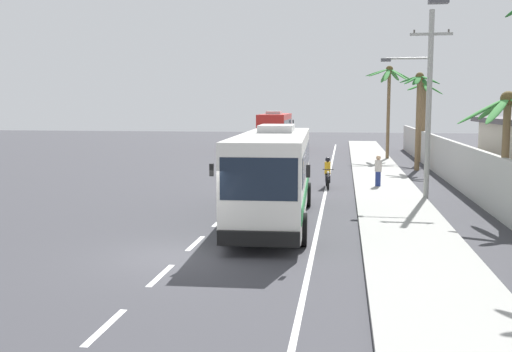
{
  "coord_description": "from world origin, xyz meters",
  "views": [
    {
      "loc": [
        4.59,
        -16.25,
        4.35
      ],
      "look_at": [
        1.35,
        5.63,
        1.7
      ],
      "focal_mm": 41.47,
      "sensor_mm": 36.0,
      "label": 1
    }
  ],
  "objects_px": {
    "coach_bus_foreground": "(274,172)",
    "pedestrian_near_kerb": "(378,170)",
    "coach_bus_far_lane": "(275,130)",
    "motorcycle_beside_bus": "(328,176)",
    "palm_fourth": "(419,103)",
    "palm_farthest": "(389,89)",
    "palm_second": "(423,108)",
    "utility_pole_mid": "(427,100)",
    "palm_nearest": "(507,124)"
  },
  "relations": [
    {
      "from": "palm_second",
      "to": "palm_fourth",
      "type": "relative_size",
      "value": 0.95
    },
    {
      "from": "coach_bus_far_lane",
      "to": "palm_second",
      "type": "distance_m",
      "value": 16.2
    },
    {
      "from": "palm_fourth",
      "to": "palm_farthest",
      "type": "xyz_separation_m",
      "value": [
        -1.46,
        7.32,
        1.12
      ]
    },
    {
      "from": "palm_nearest",
      "to": "palm_fourth",
      "type": "xyz_separation_m",
      "value": [
        -1.17,
        17.22,
        0.88
      ]
    },
    {
      "from": "palm_fourth",
      "to": "palm_farthest",
      "type": "distance_m",
      "value": 7.54
    },
    {
      "from": "motorcycle_beside_bus",
      "to": "palm_nearest",
      "type": "xyz_separation_m",
      "value": [
        6.88,
        -7.8,
        2.97
      ]
    },
    {
      "from": "coach_bus_far_lane",
      "to": "utility_pole_mid",
      "type": "bearing_deg",
      "value": -70.45
    },
    {
      "from": "coach_bus_far_lane",
      "to": "pedestrian_near_kerb",
      "type": "xyz_separation_m",
      "value": [
        8.37,
        -25.51,
        -0.99
      ]
    },
    {
      "from": "coach_bus_far_lane",
      "to": "palm_second",
      "type": "xyz_separation_m",
      "value": [
        12.53,
        -10.04,
        2.16
      ]
    },
    {
      "from": "motorcycle_beside_bus",
      "to": "utility_pole_mid",
      "type": "xyz_separation_m",
      "value": [
        4.53,
        -3.37,
        3.93
      ]
    },
    {
      "from": "coach_bus_foreground",
      "to": "utility_pole_mid",
      "type": "height_order",
      "value": "utility_pole_mid"
    },
    {
      "from": "coach_bus_far_lane",
      "to": "palm_fourth",
      "type": "xyz_separation_m",
      "value": [
        11.45,
        -16.14,
        2.53
      ]
    },
    {
      "from": "coach_bus_far_lane",
      "to": "pedestrian_near_kerb",
      "type": "bearing_deg",
      "value": -71.84
    },
    {
      "from": "pedestrian_near_kerb",
      "to": "palm_second",
      "type": "distance_m",
      "value": 16.33
    },
    {
      "from": "motorcycle_beside_bus",
      "to": "palm_farthest",
      "type": "height_order",
      "value": "palm_farthest"
    },
    {
      "from": "coach_bus_foreground",
      "to": "pedestrian_near_kerb",
      "type": "relative_size",
      "value": 7.04
    },
    {
      "from": "coach_bus_far_lane",
      "to": "palm_farthest",
      "type": "height_order",
      "value": "palm_farthest"
    },
    {
      "from": "coach_bus_foreground",
      "to": "utility_pole_mid",
      "type": "bearing_deg",
      "value": 43.46
    },
    {
      "from": "motorcycle_beside_bus",
      "to": "palm_fourth",
      "type": "relative_size",
      "value": 0.3
    },
    {
      "from": "pedestrian_near_kerb",
      "to": "palm_second",
      "type": "xyz_separation_m",
      "value": [
        4.16,
        15.47,
        3.15
      ]
    },
    {
      "from": "pedestrian_near_kerb",
      "to": "palm_nearest",
      "type": "xyz_separation_m",
      "value": [
        4.26,
        -7.86,
        2.65
      ]
    },
    {
      "from": "pedestrian_near_kerb",
      "to": "motorcycle_beside_bus",
      "type": "bearing_deg",
      "value": -92.5
    },
    {
      "from": "palm_farthest",
      "to": "coach_bus_far_lane",
      "type": "bearing_deg",
      "value": 138.58
    },
    {
      "from": "pedestrian_near_kerb",
      "to": "palm_second",
      "type": "relative_size",
      "value": 0.26
    },
    {
      "from": "coach_bus_foreground",
      "to": "palm_nearest",
      "type": "xyz_separation_m",
      "value": [
        8.65,
        1.54,
        1.77
      ]
    },
    {
      "from": "motorcycle_beside_bus",
      "to": "palm_second",
      "type": "distance_m",
      "value": 17.3
    },
    {
      "from": "coach_bus_foreground",
      "to": "utility_pole_mid",
      "type": "relative_size",
      "value": 1.32
    },
    {
      "from": "utility_pole_mid",
      "to": "coach_bus_far_lane",
      "type": "bearing_deg",
      "value": 109.55
    },
    {
      "from": "coach_bus_far_lane",
      "to": "motorcycle_beside_bus",
      "type": "height_order",
      "value": "coach_bus_far_lane"
    },
    {
      "from": "coach_bus_foreground",
      "to": "palm_second",
      "type": "distance_m",
      "value": 26.39
    },
    {
      "from": "coach_bus_far_lane",
      "to": "palm_fourth",
      "type": "height_order",
      "value": "palm_fourth"
    },
    {
      "from": "motorcycle_beside_bus",
      "to": "pedestrian_near_kerb",
      "type": "distance_m",
      "value": 2.65
    },
    {
      "from": "utility_pole_mid",
      "to": "palm_farthest",
      "type": "distance_m",
      "value": 20.14
    },
    {
      "from": "motorcycle_beside_bus",
      "to": "palm_fourth",
      "type": "height_order",
      "value": "palm_fourth"
    },
    {
      "from": "coach_bus_foreground",
      "to": "pedestrian_near_kerb",
      "type": "distance_m",
      "value": 10.41
    },
    {
      "from": "motorcycle_beside_bus",
      "to": "utility_pole_mid",
      "type": "relative_size",
      "value": 0.23
    },
    {
      "from": "coach_bus_far_lane",
      "to": "palm_second",
      "type": "bearing_deg",
      "value": -38.71
    },
    {
      "from": "coach_bus_foreground",
      "to": "palm_fourth",
      "type": "distance_m",
      "value": 20.37
    },
    {
      "from": "utility_pole_mid",
      "to": "palm_fourth",
      "type": "relative_size",
      "value": 1.32
    },
    {
      "from": "pedestrian_near_kerb",
      "to": "utility_pole_mid",
      "type": "xyz_separation_m",
      "value": [
        1.91,
        -3.43,
        3.6
      ]
    },
    {
      "from": "pedestrian_near_kerb",
      "to": "utility_pole_mid",
      "type": "bearing_deg",
      "value": 25.29
    },
    {
      "from": "palm_fourth",
      "to": "palm_farthest",
      "type": "bearing_deg",
      "value": 101.26
    },
    {
      "from": "motorcycle_beside_bus",
      "to": "palm_second",
      "type": "height_order",
      "value": "palm_second"
    },
    {
      "from": "palm_farthest",
      "to": "coach_bus_foreground",
      "type": "bearing_deg",
      "value": -103.0
    },
    {
      "from": "coach_bus_foreground",
      "to": "palm_second",
      "type": "height_order",
      "value": "palm_second"
    },
    {
      "from": "palm_nearest",
      "to": "palm_second",
      "type": "xyz_separation_m",
      "value": [
        -0.1,
        23.33,
        0.5
      ]
    },
    {
      "from": "motorcycle_beside_bus",
      "to": "pedestrian_near_kerb",
      "type": "bearing_deg",
      "value": 1.3
    },
    {
      "from": "utility_pole_mid",
      "to": "palm_fourth",
      "type": "xyz_separation_m",
      "value": [
        1.18,
        12.8,
        -0.08
      ]
    },
    {
      "from": "motorcycle_beside_bus",
      "to": "palm_nearest",
      "type": "distance_m",
      "value": 10.82
    },
    {
      "from": "palm_nearest",
      "to": "coach_bus_far_lane",
      "type": "bearing_deg",
      "value": 110.73
    }
  ]
}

